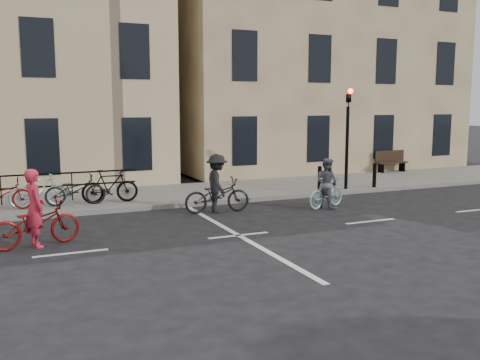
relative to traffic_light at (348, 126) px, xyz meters
name	(u,v)px	position (x,y,z in m)	size (l,w,h in m)	color
ground	(238,236)	(-6.20, -4.34, -2.45)	(120.00, 120.00, 0.00)	black
sidewalk	(50,204)	(-10.20, 1.66, -2.38)	(46.00, 4.00, 0.15)	slate
building_east	(298,48)	(2.80, 8.66, 3.70)	(14.00, 10.00, 12.00)	tan
traffic_light	(348,126)	(0.00, 0.00, 0.00)	(0.18, 0.30, 3.90)	black
bollard_east	(320,179)	(-1.20, -0.09, -1.85)	(0.14, 0.14, 0.90)	black
bollard_west	(374,175)	(1.20, -0.09, -1.85)	(0.14, 0.14, 0.90)	black
bench	(391,160)	(4.80, 3.39, -1.78)	(1.60, 0.41, 0.97)	black
parked_bikes	(19,192)	(-11.12, 0.70, -1.81)	(7.25, 1.23, 1.05)	black
cyclist_pink	(35,220)	(-10.85, -3.41, -1.83)	(2.13, 1.19, 1.80)	#660D0D
cyclist_grey	(327,188)	(-2.24, -2.17, -1.81)	(1.69, 0.98, 1.58)	#89B1B4
cyclist_dark	(217,190)	(-5.65, -1.46, -1.76)	(2.04, 1.20, 1.77)	black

